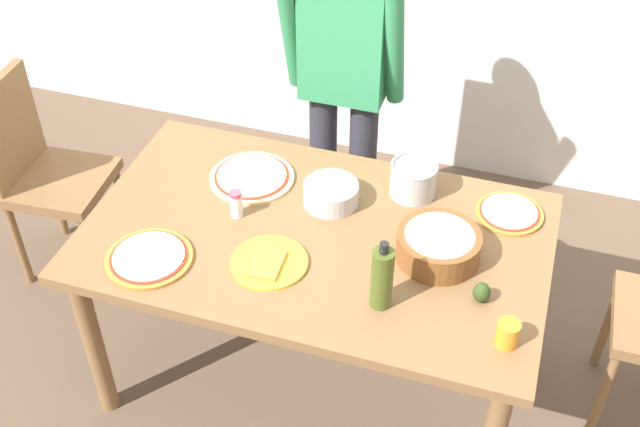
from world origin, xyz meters
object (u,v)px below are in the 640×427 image
object	(u,v)px
pizza_cooked_on_tray	(149,258)
steel_pot	(413,179)
popcorn_bowl	(439,243)
mixing_bowl_steel	(330,194)
avocado	(482,292)
pizza_raw_on_board	(252,177)
plate_with_slice	(269,263)
pizza_second_cooked	(509,213)
cup_orange	(508,334)
salt_shaker	(236,204)
dining_table	(316,252)
chair_wooden_left	(42,168)
person_cook	(344,75)
olive_oil_bottle	(382,278)

from	to	relation	value
pizza_cooked_on_tray	steel_pot	world-z (taller)	steel_pot
popcorn_bowl	steel_pot	world-z (taller)	steel_pot
pizza_cooked_on_tray	mixing_bowl_steel	xyz separation A→B (m)	(0.49, 0.47, 0.03)
steel_pot	avocado	world-z (taller)	steel_pot
mixing_bowl_steel	pizza_raw_on_board	bearing A→B (deg)	172.90
pizza_raw_on_board	plate_with_slice	distance (m)	0.47
pizza_second_cooked	pizza_cooked_on_tray	bearing A→B (deg)	-151.62
cup_orange	salt_shaker	xyz separation A→B (m)	(-0.99, 0.30, 0.01)
pizza_raw_on_board	pizza_cooked_on_tray	xyz separation A→B (m)	(-0.16, -0.51, 0.00)
pizza_second_cooked	cup_orange	xyz separation A→B (m)	(0.07, -0.60, 0.03)
plate_with_slice	steel_pot	world-z (taller)	steel_pot
dining_table	chair_wooden_left	size ratio (longest dim) A/B	1.68
pizza_raw_on_board	plate_with_slice	xyz separation A→B (m)	(0.22, -0.41, -0.00)
pizza_second_cooked	popcorn_bowl	size ratio (longest dim) A/B	0.86
plate_with_slice	avocado	world-z (taller)	avocado
person_cook	pizza_second_cooked	xyz separation A→B (m)	(0.75, -0.45, -0.17)
pizza_raw_on_board	steel_pot	world-z (taller)	steel_pot
pizza_raw_on_board	mixing_bowl_steel	size ratio (longest dim) A/B	1.59
person_cook	avocado	xyz separation A→B (m)	(0.72, -0.90, -0.14)
dining_table	pizza_cooked_on_tray	xyz separation A→B (m)	(-0.49, -0.30, 0.10)
pizza_raw_on_board	plate_with_slice	world-z (taller)	plate_with_slice
olive_oil_bottle	pizza_second_cooked	bearing A→B (deg)	59.35
dining_table	person_cook	size ratio (longest dim) A/B	0.99
person_cook	popcorn_bowl	distance (m)	0.93
mixing_bowl_steel	olive_oil_bottle	size ratio (longest dim) A/B	0.78
chair_wooden_left	avocado	size ratio (longest dim) A/B	13.57
mixing_bowl_steel	avocado	size ratio (longest dim) A/B	2.86
chair_wooden_left	cup_orange	distance (m)	2.11
pizza_cooked_on_tray	olive_oil_bottle	world-z (taller)	olive_oil_bottle
person_cook	pizza_second_cooked	world-z (taller)	person_cook
chair_wooden_left	pizza_cooked_on_tray	distance (m)	1.03
plate_with_slice	olive_oil_bottle	xyz separation A→B (m)	(0.40, -0.06, 0.11)
pizza_cooked_on_tray	cup_orange	size ratio (longest dim) A/B	3.45
dining_table	cup_orange	xyz separation A→B (m)	(0.69, -0.29, 0.13)
salt_shaker	mixing_bowl_steel	bearing A→B (deg)	30.27
pizza_raw_on_board	steel_pot	size ratio (longest dim) A/B	1.84
pizza_cooked_on_tray	salt_shaker	xyz separation A→B (m)	(0.19, 0.30, 0.04)
chair_wooden_left	avocado	bearing A→B (deg)	-12.06
person_cook	avocado	world-z (taller)	person_cook
salt_shaker	pizza_raw_on_board	bearing A→B (deg)	97.39
mixing_bowl_steel	cup_orange	size ratio (longest dim) A/B	2.35
mixing_bowl_steel	olive_oil_bottle	bearing A→B (deg)	-55.13
person_cook	dining_table	bearing A→B (deg)	-80.68
steel_pot	salt_shaker	bearing A→B (deg)	-150.74
pizza_second_cooked	olive_oil_bottle	world-z (taller)	olive_oil_bottle
steel_pot	dining_table	bearing A→B (deg)	-129.86
pizza_raw_on_board	cup_orange	size ratio (longest dim) A/B	3.75
pizza_second_cooked	mixing_bowl_steel	xyz separation A→B (m)	(-0.63, -0.13, 0.03)
pizza_cooked_on_tray	cup_orange	xyz separation A→B (m)	(1.18, 0.00, 0.03)
chair_wooden_left	mixing_bowl_steel	distance (m)	1.35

